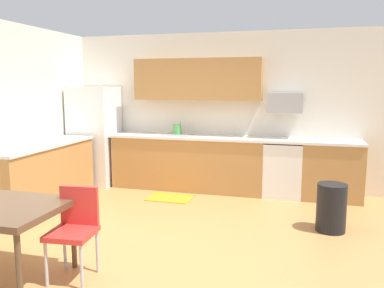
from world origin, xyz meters
TOP-DOWN VIEW (x-y plane):
  - ground_plane at (0.00, 0.00)m, footprint 12.00×12.00m
  - wall_back at (0.00, 2.65)m, footprint 5.80×0.10m
  - cabinet_run_back at (-0.43, 2.30)m, footprint 2.63×0.60m
  - cabinet_run_back_right at (1.94, 2.30)m, footprint 0.92×0.60m
  - cabinet_run_left at (-2.30, 0.80)m, footprint 0.60×2.00m
  - countertop_back at (0.00, 2.30)m, footprint 4.80×0.64m
  - countertop_left at (-2.30, 0.80)m, footprint 0.64×2.00m
  - upper_cabinets_back at (-0.30, 2.43)m, footprint 2.20×0.34m
  - refrigerator at (-2.18, 2.22)m, footprint 0.76×0.70m
  - oven_range at (1.18, 2.30)m, footprint 0.60×0.60m
  - microwave at (1.18, 2.40)m, footprint 0.54×0.36m
  - sink_basin at (-0.62, 2.30)m, footprint 0.48×0.40m
  - sink_faucet at (-0.62, 2.48)m, footprint 0.02×0.02m
  - chair_near_table at (-0.58, -1.04)m, footprint 0.44×0.44m
  - trash_bin at (1.84, 0.83)m, footprint 0.36×0.36m
  - floor_mat at (-0.55, 1.65)m, footprint 0.70×0.50m
  - kettle at (-0.64, 2.35)m, footprint 0.14×0.14m

SIDE VIEW (x-z plane):
  - ground_plane at x=0.00m, z-range 0.00..0.00m
  - floor_mat at x=-0.55m, z-range 0.00..0.01m
  - trash_bin at x=1.84m, z-range 0.00..0.60m
  - cabinet_run_back at x=-0.43m, z-range 0.00..0.90m
  - cabinet_run_back_right at x=1.94m, z-range 0.00..0.90m
  - cabinet_run_left at x=-2.30m, z-range 0.00..0.90m
  - oven_range at x=1.18m, z-range 0.00..0.91m
  - chair_near_table at x=-0.58m, z-range 0.08..0.93m
  - sink_basin at x=-0.62m, z-range 0.81..0.95m
  - refrigerator at x=-2.18m, z-range 0.00..1.78m
  - countertop_back at x=0.00m, z-range 0.90..0.94m
  - countertop_left at x=-2.30m, z-range 0.90..0.94m
  - kettle at x=-0.64m, z-range 0.92..1.12m
  - sink_faucet at x=-0.62m, z-range 0.92..1.16m
  - wall_back at x=0.00m, z-range 0.00..2.70m
  - microwave at x=1.18m, z-range 1.36..1.68m
  - upper_cabinets_back at x=-0.30m, z-range 1.55..2.25m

